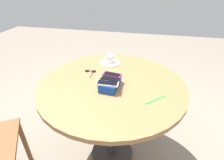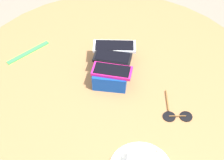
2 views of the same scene
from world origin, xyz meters
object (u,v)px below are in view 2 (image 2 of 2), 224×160
lanyard_strap (28,52)px  sunglasses (176,115)px  round_table (112,104)px  phone_box (114,66)px  phone_magenta (112,72)px  phone_black (114,57)px  phone_white (115,46)px

lanyard_strap → sunglasses: 0.56m
round_table → lanyard_strap: 0.35m
phone_box → phone_magenta: bearing=-3.7°
lanyard_strap → round_table: bearing=64.7°
phone_black → lanyard_strap: 0.32m
phone_black → phone_magenta: (0.07, -0.00, -0.00)m
phone_box → sunglasses: 0.26m
phone_white → lanyard_strap: 0.31m
phone_magenta → sunglasses: 0.24m
phone_white → round_table: bearing=-2.6°
phone_white → sunglasses: 0.31m
phone_box → sunglasses: bearing=47.5°
phone_magenta → lanyard_strap: bearing=-116.1°
round_table → phone_white: size_ratio=7.24×
round_table → phone_black: bearing=176.9°
phone_white → sunglasses: phone_white is taller
phone_box → lanyard_strap: phone_box is taller
phone_box → phone_magenta: phone_magenta is taller
lanyard_strap → sunglasses: (0.26, 0.50, 0.00)m
sunglasses → phone_black: bearing=-133.0°
phone_magenta → lanyard_strap: phone_magenta is taller
round_table → phone_box: bearing=176.6°
phone_white → phone_magenta: (0.12, -0.01, 0.00)m
round_table → lanyard_strap: (-0.14, -0.30, 0.10)m
lanyard_strap → sunglasses: sunglasses is taller
lanyard_strap → sunglasses: size_ratio=1.37×
phone_black → phone_magenta: same height
round_table → phone_white: 0.20m
phone_magenta → lanyard_strap: 0.34m
phone_magenta → sunglasses: size_ratio=1.09×
round_table → sunglasses: (0.12, 0.20, 0.11)m
phone_magenta → sunglasses: phone_magenta is taller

